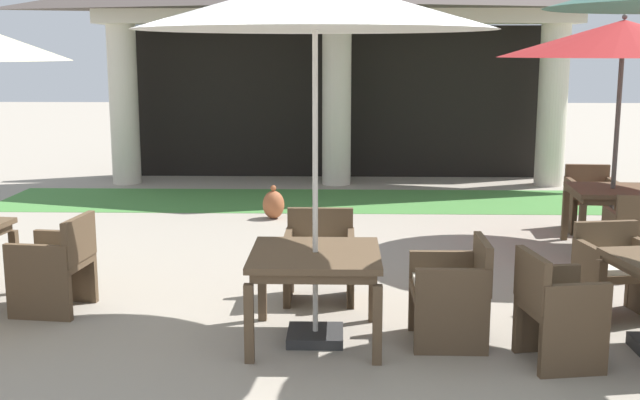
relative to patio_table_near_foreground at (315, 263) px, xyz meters
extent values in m
plane|color=#9E9384|center=(0.12, -0.17, -0.64)|extent=(60.00, 60.00, 0.00)
cylinder|color=beige|center=(-3.55, 7.59, 0.73)|extent=(0.49, 0.49, 2.73)
cylinder|color=beige|center=(0.12, 7.59, 0.73)|extent=(0.49, 0.49, 2.73)
cylinder|color=beige|center=(3.79, 7.59, 0.73)|extent=(0.49, 0.49, 2.73)
cube|color=beige|center=(0.12, 7.59, 2.21)|extent=(8.13, 0.70, 0.24)
cube|color=black|center=(0.12, 8.49, 0.73)|extent=(7.93, 0.16, 2.73)
cube|color=#47843D|center=(0.12, 6.00, -0.63)|extent=(10.33, 2.00, 0.01)
cube|color=brown|center=(0.00, 0.00, 0.07)|extent=(1.02, 1.02, 0.05)
cube|color=brown|center=(0.00, 0.00, 0.01)|extent=(0.94, 0.94, 0.08)
cube|color=brown|center=(-0.47, -0.47, -0.33)|extent=(0.07, 0.07, 0.60)
cube|color=brown|center=(0.47, -0.47, -0.33)|extent=(0.07, 0.07, 0.60)
cube|color=brown|center=(-0.47, 0.47, -0.33)|extent=(0.07, 0.07, 0.60)
cube|color=brown|center=(0.47, 0.47, -0.33)|extent=(0.07, 0.07, 0.60)
cube|color=#2D2D2D|center=(0.00, 0.00, -0.60)|extent=(0.44, 0.44, 0.08)
cylinder|color=beige|center=(0.00, 0.00, 0.66)|extent=(0.04, 0.04, 2.58)
cone|color=white|center=(0.00, 0.00, 1.99)|extent=(2.71, 2.71, 0.39)
cube|color=brown|center=(1.04, 0.00, -0.22)|extent=(0.57, 0.58, 0.07)
cube|color=silver|center=(1.04, 0.00, -0.16)|extent=(0.52, 0.53, 0.05)
cube|color=brown|center=(1.31, -0.01, 0.01)|extent=(0.06, 0.58, 0.39)
cube|color=brown|center=(1.04, -0.27, -0.30)|extent=(0.57, 0.06, 0.67)
cube|color=brown|center=(1.04, 0.26, -0.30)|extent=(0.57, 0.06, 0.67)
cube|color=brown|center=(0.79, -0.26, -0.45)|extent=(0.06, 0.06, 0.38)
cube|color=brown|center=(0.79, 0.26, -0.45)|extent=(0.06, 0.06, 0.38)
cube|color=brown|center=(1.30, -0.27, -0.45)|extent=(0.06, 0.06, 0.38)
cube|color=brown|center=(1.30, 0.26, -0.45)|extent=(0.06, 0.06, 0.38)
cube|color=brown|center=(0.00, 1.04, -0.23)|extent=(0.62, 0.54, 0.07)
cube|color=silver|center=(0.00, 1.04, -0.17)|extent=(0.57, 0.50, 0.05)
cube|color=brown|center=(0.01, 1.29, 0.00)|extent=(0.62, 0.06, 0.38)
cube|color=brown|center=(0.29, 1.04, -0.32)|extent=(0.06, 0.54, 0.63)
cube|color=brown|center=(-0.28, 1.04, -0.32)|extent=(0.06, 0.54, 0.63)
cube|color=brown|center=(0.28, 0.80, -0.45)|extent=(0.06, 0.06, 0.37)
cube|color=brown|center=(-0.28, 0.80, -0.45)|extent=(0.06, 0.06, 0.37)
cube|color=brown|center=(0.29, 1.28, -0.45)|extent=(0.06, 0.06, 0.37)
cube|color=brown|center=(-0.28, 1.28, -0.45)|extent=(0.06, 0.06, 0.37)
cube|color=brown|center=(3.33, 3.06, 0.06)|extent=(0.98, 0.98, 0.05)
cube|color=brown|center=(3.33, 3.06, 0.00)|extent=(0.90, 0.90, 0.07)
cube|color=brown|center=(2.88, 2.66, -0.33)|extent=(0.07, 0.07, 0.60)
cube|color=brown|center=(2.93, 3.51, -0.33)|extent=(0.07, 0.07, 0.60)
cube|color=brown|center=(3.78, 3.46, -0.33)|extent=(0.07, 0.07, 0.60)
cube|color=#2D2D2D|center=(3.33, 3.06, -0.59)|extent=(0.42, 0.42, 0.08)
cylinder|color=#4C4742|center=(3.33, 3.06, 0.55)|extent=(0.05, 0.05, 2.37)
cone|color=maroon|center=(3.33, 3.06, 1.78)|extent=(2.76, 2.76, 0.41)
sphere|color=#4C4742|center=(3.33, 3.06, 2.01)|extent=(0.06, 0.06, 0.06)
cube|color=brown|center=(3.39, 4.01, -0.21)|extent=(0.59, 0.60, 0.07)
cube|color=silver|center=(3.39, 4.01, -0.15)|extent=(0.55, 0.55, 0.05)
cube|color=brown|center=(3.41, 4.27, 0.01)|extent=(0.56, 0.09, 0.37)
cube|color=brown|center=(3.65, 3.99, -0.30)|extent=(0.10, 0.57, 0.67)
cube|color=brown|center=(3.13, 4.02, -0.30)|extent=(0.10, 0.57, 0.67)
cube|color=brown|center=(3.63, 3.73, -0.44)|extent=(0.06, 0.06, 0.39)
cube|color=brown|center=(3.12, 3.77, -0.44)|extent=(0.06, 0.06, 0.39)
cube|color=brown|center=(3.66, 4.25, -0.44)|extent=(0.06, 0.06, 0.39)
cube|color=brown|center=(3.16, 4.28, -0.44)|extent=(0.06, 0.06, 0.39)
cube|color=brown|center=(3.27, 2.11, -0.22)|extent=(0.58, 0.54, 0.07)
cube|color=silver|center=(3.27, 2.11, -0.16)|extent=(0.53, 0.49, 0.05)
cube|color=brown|center=(3.02, 2.13, -0.31)|extent=(0.09, 0.51, 0.64)
cube|color=brown|center=(3.04, 2.35, -0.45)|extent=(0.06, 0.06, 0.38)
cube|color=brown|center=(3.01, 1.91, -0.45)|extent=(0.06, 0.06, 0.38)
cube|color=brown|center=(-2.88, 1.17, -0.33)|extent=(0.08, 0.08, 0.62)
cube|color=brown|center=(-2.35, 0.69, -0.20)|extent=(0.63, 0.63, 0.07)
cube|color=silver|center=(-2.35, 0.69, -0.14)|extent=(0.58, 0.58, 0.05)
cube|color=brown|center=(-2.09, 0.66, 0.03)|extent=(0.12, 0.58, 0.39)
cube|color=brown|center=(-2.38, 0.43, -0.30)|extent=(0.57, 0.12, 0.66)
cube|color=brown|center=(-2.32, 0.96, -0.30)|extent=(0.57, 0.12, 0.66)
cube|color=brown|center=(-2.64, 0.47, -0.44)|extent=(0.06, 0.06, 0.40)
cube|color=brown|center=(-2.58, 0.98, -0.44)|extent=(0.06, 0.06, 0.40)
cube|color=brown|center=(-2.13, 0.41, -0.44)|extent=(0.06, 0.06, 0.40)
cube|color=brown|center=(-2.07, 0.92, -0.44)|extent=(0.06, 0.06, 0.40)
cube|color=brown|center=(2.26, 0.08, -0.31)|extent=(0.08, 0.08, 0.65)
cube|color=brown|center=(2.58, 0.65, -0.23)|extent=(0.65, 0.60, 0.07)
cube|color=silver|center=(2.58, 0.65, -0.17)|extent=(0.60, 0.55, 0.05)
cube|color=brown|center=(2.54, 0.89, -0.02)|extent=(0.58, 0.15, 0.36)
cube|color=brown|center=(2.32, 0.61, -0.31)|extent=(0.14, 0.52, 0.65)
cube|color=brown|center=(2.36, 0.39, -0.45)|extent=(0.06, 0.06, 0.37)
cube|color=brown|center=(2.80, 0.92, -0.45)|extent=(0.06, 0.06, 0.37)
cube|color=brown|center=(2.29, 0.84, -0.45)|extent=(0.06, 0.06, 0.37)
cube|color=brown|center=(1.81, -0.41, -0.21)|extent=(0.58, 0.61, 0.07)
cube|color=silver|center=(1.81, -0.41, -0.15)|extent=(0.53, 0.56, 0.05)
cube|color=brown|center=(1.58, -0.45, 0.02)|extent=(0.14, 0.54, 0.38)
cube|color=brown|center=(1.77, -0.17, -0.30)|extent=(0.50, 0.14, 0.68)
cube|color=brown|center=(1.85, -0.66, -0.30)|extent=(0.50, 0.14, 0.68)
cube|color=brown|center=(1.99, -0.14, -0.44)|extent=(0.06, 0.06, 0.39)
cube|color=brown|center=(2.07, -0.61, -0.44)|extent=(0.06, 0.06, 0.39)
cube|color=brown|center=(1.55, -0.21, -0.44)|extent=(0.06, 0.06, 0.39)
cube|color=brown|center=(1.63, -0.69, -0.44)|extent=(0.06, 0.06, 0.39)
ellipsoid|color=#9E5633|center=(-0.73, 4.67, -0.44)|extent=(0.30, 0.30, 0.39)
sphere|color=#9E5633|center=(-0.73, 4.67, -0.21)|extent=(0.08, 0.08, 0.08)
camera|label=1|loc=(0.20, -6.00, 1.64)|focal=44.43mm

